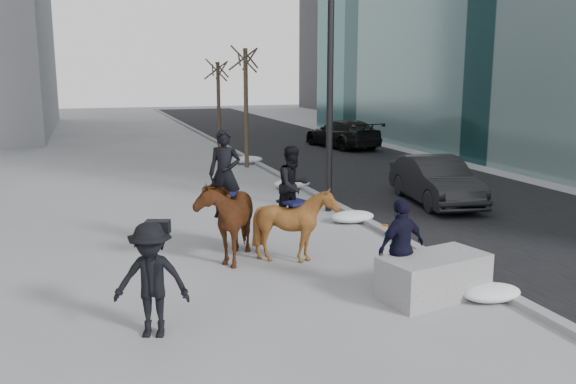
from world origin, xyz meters
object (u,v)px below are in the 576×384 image
object	(u,v)px
mounted_right	(295,216)
mounted_left	(227,211)
planter	(434,277)
car_near	(436,180)

from	to	relation	value
mounted_right	mounted_left	bearing A→B (deg)	153.59
mounted_left	mounted_right	size ratio (longest dim) A/B	1.13
planter	mounted_right	distance (m)	3.27
car_near	mounted_left	world-z (taller)	mounted_left
car_near	mounted_left	bearing A→B (deg)	-145.66
car_near	mounted_right	world-z (taller)	mounted_right
mounted_right	car_near	bearing A→B (deg)	34.69
car_near	mounted_right	xyz separation A→B (m)	(-5.86, -4.05, 0.26)
mounted_left	mounted_right	world-z (taller)	mounted_left
planter	car_near	size ratio (longest dim) A/B	0.45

